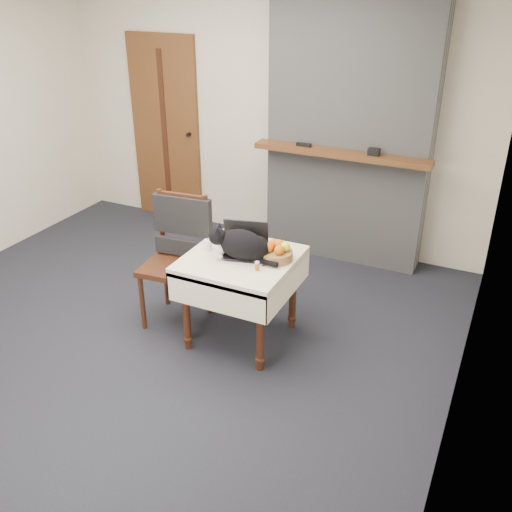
# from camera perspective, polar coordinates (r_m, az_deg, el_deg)

# --- Properties ---
(ground) EXTENTS (4.50, 4.50, 0.00)m
(ground) POSITION_cam_1_polar(r_m,az_deg,el_deg) (4.71, -9.25, -6.71)
(ground) COLOR black
(ground) RESTS_ON ground
(room_shell) EXTENTS (4.52, 4.01, 2.61)m
(room_shell) POSITION_cam_1_polar(r_m,az_deg,el_deg) (4.41, -7.50, 15.99)
(room_shell) COLOR beige
(room_shell) RESTS_ON ground
(door) EXTENTS (0.82, 0.10, 2.00)m
(door) POSITION_cam_1_polar(r_m,az_deg,el_deg) (6.45, -9.01, 12.32)
(door) COLOR brown
(door) RESTS_ON ground
(chimney) EXTENTS (1.62, 0.48, 2.60)m
(chimney) POSITION_cam_1_polar(r_m,az_deg,el_deg) (5.38, 9.37, 12.72)
(chimney) COLOR gray
(chimney) RESTS_ON ground
(side_table) EXTENTS (0.78, 0.78, 0.70)m
(side_table) POSITION_cam_1_polar(r_m,az_deg,el_deg) (4.19, -1.54, -1.46)
(side_table) COLOR #3C1E10
(side_table) RESTS_ON ground
(laptop) EXTENTS (0.39, 0.36, 0.25)m
(laptop) POSITION_cam_1_polar(r_m,az_deg,el_deg) (4.15, -1.20, 0.90)
(laptop) COLOR #B7B7BC
(laptop) RESTS_ON side_table
(cat) EXTENTS (0.54, 0.30, 0.26)m
(cat) POSITION_cam_1_polar(r_m,az_deg,el_deg) (4.06, -1.32, 1.09)
(cat) COLOR black
(cat) RESTS_ON side_table
(cream_jar) EXTENTS (0.07, 0.07, 0.08)m
(cream_jar) POSITION_cam_1_polar(r_m,az_deg,el_deg) (4.24, -4.84, 1.09)
(cream_jar) COLOR white
(cream_jar) RESTS_ON side_table
(pill_bottle) EXTENTS (0.03, 0.03, 0.07)m
(pill_bottle) POSITION_cam_1_polar(r_m,az_deg,el_deg) (3.94, 0.11, -0.99)
(pill_bottle) COLOR #AB5A15
(pill_bottle) RESTS_ON side_table
(fruit_basket) EXTENTS (0.24, 0.24, 0.14)m
(fruit_basket) POSITION_cam_1_polar(r_m,az_deg,el_deg) (4.08, 2.06, 0.36)
(fruit_basket) COLOR olive
(fruit_basket) RESTS_ON side_table
(desk_clutter) EXTENTS (0.13, 0.02, 0.01)m
(desk_clutter) POSITION_cam_1_polar(r_m,az_deg,el_deg) (4.11, 0.26, -0.23)
(desk_clutter) COLOR black
(desk_clutter) RESTS_ON side_table
(chair) EXTENTS (0.51, 0.50, 1.04)m
(chair) POSITION_cam_1_polar(r_m,az_deg,el_deg) (4.51, -7.70, 1.47)
(chair) COLOR #3C1E10
(chair) RESTS_ON ground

